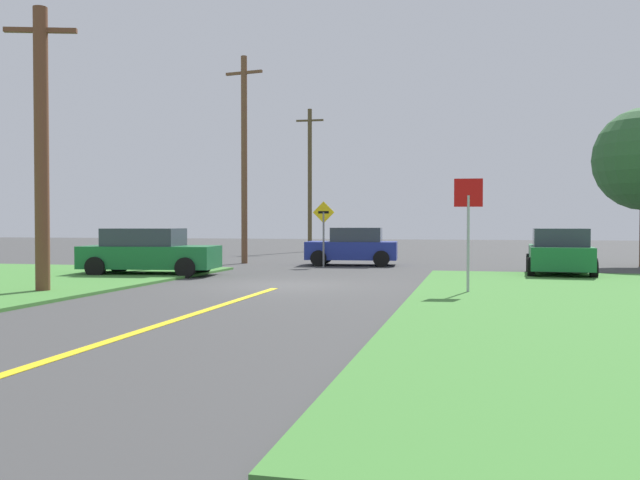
# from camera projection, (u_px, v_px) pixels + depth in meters

# --- Properties ---
(ground_plane) EXTENTS (120.00, 120.00, 0.00)m
(ground_plane) POSITION_uv_depth(u_px,v_px,m) (285.00, 285.00, 18.88)
(ground_plane) COLOR #3F3F3F
(lane_stripe_center) EXTENTS (0.20, 14.00, 0.01)m
(lane_stripe_center) POSITION_uv_depth(u_px,v_px,m) (152.00, 327.00, 11.09)
(lane_stripe_center) COLOR yellow
(lane_stripe_center) RESTS_ON ground
(stop_sign) EXTENTS (0.70, 0.11, 2.89)m
(stop_sign) POSITION_uv_depth(u_px,v_px,m) (468.00, 214.00, 16.26)
(stop_sign) COLOR #9EA0A8
(stop_sign) RESTS_ON ground
(car_on_crossroad) EXTENTS (2.34, 4.43, 1.62)m
(car_on_crossroad) POSITION_uv_depth(u_px,v_px,m) (559.00, 252.00, 22.51)
(car_on_crossroad) COLOR #196B33
(car_on_crossroad) RESTS_ON ground
(parked_car_near_building) EXTENTS (4.73, 2.51, 1.62)m
(parked_car_near_building) POSITION_uv_depth(u_px,v_px,m) (149.00, 252.00, 22.52)
(parked_car_near_building) COLOR #196B33
(parked_car_near_building) RESTS_ON ground
(car_approaching_junction) EXTENTS (4.02, 2.46, 1.62)m
(car_approaching_junction) POSITION_uv_depth(u_px,v_px,m) (353.00, 247.00, 28.24)
(car_approaching_junction) COLOR navy
(car_approaching_junction) RESTS_ON ground
(utility_pole_near) EXTENTS (1.76, 0.63, 7.22)m
(utility_pole_near) POSITION_uv_depth(u_px,v_px,m) (42.00, 148.00, 16.57)
(utility_pole_near) COLOR brown
(utility_pole_near) RESTS_ON ground
(utility_pole_mid) EXTENTS (1.80, 0.37, 9.32)m
(utility_pole_mid) POSITION_uv_depth(u_px,v_px,m) (244.00, 157.00, 29.51)
(utility_pole_mid) COLOR brown
(utility_pole_mid) RESTS_ON ground
(utility_pole_far) EXTENTS (1.80, 0.27, 9.27)m
(utility_pole_far) POSITION_uv_depth(u_px,v_px,m) (310.00, 178.00, 42.69)
(utility_pole_far) COLOR brown
(utility_pole_far) RESTS_ON ground
(direction_sign) EXTENTS (0.91, 0.08, 2.71)m
(direction_sign) POSITION_uv_depth(u_px,v_px,m) (324.00, 226.00, 27.10)
(direction_sign) COLOR slate
(direction_sign) RESTS_ON ground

